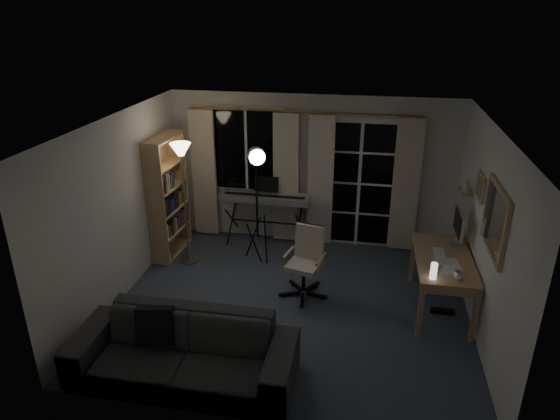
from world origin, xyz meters
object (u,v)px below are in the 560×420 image
(office_chair, at_px, (307,255))
(keyboard_piano, at_px, (265,199))
(studio_light, at_px, (257,170))
(desk, at_px, (443,264))
(torchiere_lamp, at_px, (182,168))
(bookshelf, at_px, (165,200))
(monitor, at_px, (459,224))
(mug, at_px, (459,274))
(sofa, at_px, (182,342))

(office_chair, bearing_deg, keyboard_piano, 136.26)
(studio_light, distance_m, office_chair, 1.41)
(desk, bearing_deg, office_chair, 175.70)
(torchiere_lamp, xyz_separation_m, keyboard_piano, (1.02, 0.80, -0.70))
(bookshelf, height_order, office_chair, bookshelf)
(desk, bearing_deg, monitor, 65.66)
(torchiere_lamp, height_order, keyboard_piano, torchiere_lamp)
(mug, distance_m, sofa, 3.17)
(monitor, bearing_deg, bookshelf, 173.85)
(sofa, bearing_deg, monitor, 37.42)
(mug, height_order, sofa, sofa)
(keyboard_piano, relative_size, monitor, 2.73)
(monitor, bearing_deg, sofa, -143.19)
(studio_light, height_order, mug, studio_light)
(studio_light, bearing_deg, monitor, -27.42)
(bookshelf, distance_m, sofa, 2.98)
(studio_light, relative_size, desk, 1.33)
(keyboard_piano, bearing_deg, studio_light, -87.06)
(keyboard_piano, distance_m, mug, 3.30)
(studio_light, relative_size, office_chair, 1.94)
(bookshelf, height_order, desk, bookshelf)
(bookshelf, xyz_separation_m, monitor, (4.20, -0.40, 0.12))
(torchiere_lamp, distance_m, office_chair, 2.16)
(office_chair, height_order, mug, office_chair)
(bookshelf, relative_size, studio_light, 1.02)
(torchiere_lamp, distance_m, keyboard_piano, 1.48)
(keyboard_piano, distance_m, studio_light, 0.93)
(sofa, bearing_deg, keyboard_piano, 86.73)
(torchiere_lamp, relative_size, sofa, 0.80)
(monitor, bearing_deg, torchiere_lamp, 176.65)
(sofa, bearing_deg, office_chair, 61.79)
(bookshelf, height_order, torchiere_lamp, bookshelf)
(keyboard_piano, relative_size, mug, 11.99)
(office_chair, distance_m, desk, 1.74)
(torchiere_lamp, height_order, sofa, torchiere_lamp)
(keyboard_piano, xyz_separation_m, office_chair, (0.85, -1.31, -0.23))
(studio_light, bearing_deg, mug, -46.27)
(office_chair, relative_size, mug, 7.86)
(monitor, distance_m, sofa, 3.77)
(studio_light, height_order, office_chair, studio_light)
(mug, bearing_deg, torchiere_lamp, 163.14)
(desk, distance_m, mug, 0.53)
(studio_light, xyz_separation_m, mug, (2.66, -1.29, -0.68))
(mug, bearing_deg, desk, 101.31)
(monitor, distance_m, mug, 0.98)
(keyboard_piano, relative_size, desk, 1.05)
(office_chair, bearing_deg, desk, 9.75)
(bookshelf, xyz_separation_m, office_chair, (2.27, -0.74, -0.33))
(monitor, bearing_deg, desk, -114.34)
(keyboard_piano, height_order, desk, keyboard_piano)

